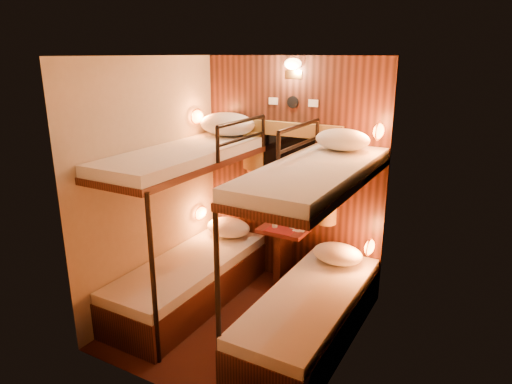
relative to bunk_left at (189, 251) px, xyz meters
The scene contains 22 objects.
floor 0.86m from the bunk_left, ahead, with size 2.10×2.10×0.00m, color #37140F.
ceiling 1.95m from the bunk_left, ahead, with size 2.10×2.10×0.00m, color silver.
wall_back 1.34m from the bunk_left, 56.56° to the left, with size 2.40×2.40×0.00m, color #C6B293.
wall_front 1.44m from the bunk_left, 59.93° to the right, with size 2.40×2.40×0.00m, color #C6B293.
wall_left 0.74m from the bunk_left, 168.93° to the right, with size 2.40×2.40×0.00m, color #C6B293.
wall_right 1.77m from the bunk_left, ahead, with size 2.40×2.40×0.00m, color #C6B293.
back_panel 1.33m from the bunk_left, 56.16° to the left, with size 2.00×0.03×2.40m, color black.
bunk_left is the anchor object (origin of this frame).
bunk_right 1.30m from the bunk_left, ahead, with size 0.72×1.90×1.82m.
window 1.30m from the bunk_left, 55.30° to the left, with size 1.00×0.12×0.79m.
curtains 1.32m from the bunk_left, 54.32° to the left, with size 1.10×0.22×1.00m.
back_fixtures 2.03m from the bunk_left, 55.16° to the left, with size 0.54×0.09×0.48m.
reading_lamps 1.13m from the bunk_left, 44.25° to the left, with size 2.00×0.20×1.25m.
table 1.02m from the bunk_left, 50.33° to the left, with size 0.50×0.34×0.66m.
bottle_left 0.96m from the bunk_left, 53.75° to the left, with size 0.06×0.06×0.22m.
bottle_right 1.13m from the bunk_left, 49.02° to the left, with size 0.07×0.07×0.26m.
sachet_a 1.12m from the bunk_left, 44.48° to the left, with size 0.08×0.06×0.01m, color silver.
sachet_b 1.17m from the bunk_left, 43.50° to the left, with size 0.06×0.05×0.00m, color silver.
pillow_lower_left 0.72m from the bunk_left, 90.17° to the left, with size 0.51×0.37×0.20m, color silver.
pillow_lower_right 1.45m from the bunk_left, 26.83° to the left, with size 0.49×0.35×0.19m, color silver.
pillow_upper_left 1.37m from the bunk_left, 90.17° to the left, with size 0.62×0.44×0.24m, color silver.
pillow_upper_right 1.82m from the bunk_left, 25.05° to the left, with size 0.49×0.35×0.19m, color silver.
Camera 1 is at (1.94, -3.20, 2.42)m, focal length 32.00 mm.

